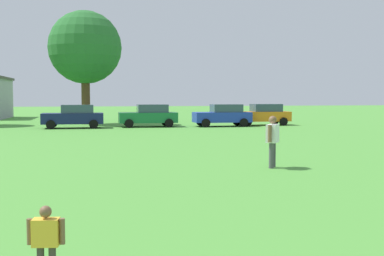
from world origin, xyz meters
TOP-DOWN VIEW (x-y plane):
  - ground_plane at (0.00, 30.00)m, footprint 160.00×160.00m
  - child_kite_flyer at (-1.64, 4.87)m, footprint 0.45×0.23m
  - adult_bystander at (4.51, 13.32)m, footprint 0.57×0.66m
  - parked_car_navy_0 at (-2.49, 34.32)m, footprint 4.30×2.02m
  - parked_car_green_1 at (2.95, 34.68)m, footprint 4.30×2.02m
  - parked_car_blue_2 at (8.53, 34.16)m, footprint 4.30×2.02m
  - parked_car_orange_3 at (12.05, 35.03)m, footprint 4.30×2.02m
  - tree_far_right at (-1.73, 39.16)m, footprint 5.92×5.92m

SIDE VIEW (x-z plane):
  - ground_plane at x=0.00m, z-range 0.00..0.00m
  - child_kite_flyer at x=-1.64m, z-range 0.09..1.05m
  - parked_car_navy_0 at x=-2.49m, z-range 0.02..1.70m
  - parked_car_green_1 at x=2.95m, z-range 0.02..1.70m
  - parked_car_blue_2 at x=8.53m, z-range 0.02..1.70m
  - parked_car_orange_3 at x=12.05m, z-range 0.02..1.70m
  - adult_bystander at x=4.51m, z-range 0.16..1.82m
  - tree_far_right at x=-1.73m, z-range 1.61..10.84m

